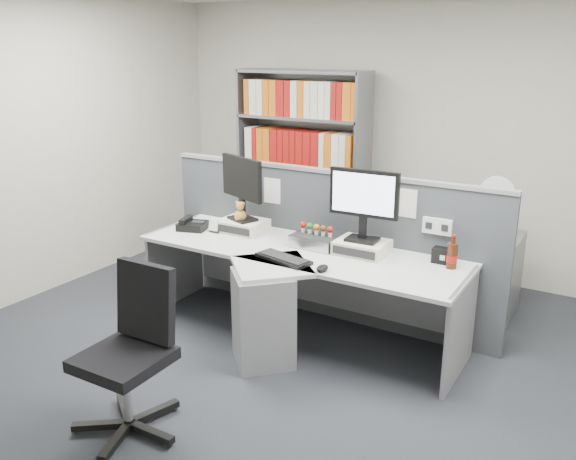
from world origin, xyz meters
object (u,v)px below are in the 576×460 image
Objects in this scene: cola_bottle at (452,256)px; keyboard at (283,259)px; desk at (284,290)px; monitor_left at (242,183)px; desk_calendar at (215,226)px; shelving_unit at (302,169)px; mouse at (322,268)px; desk_fan at (497,199)px; desk_phone at (192,225)px; filing_cabinet at (489,275)px; desktop_pc at (317,240)px; speaker at (444,256)px; office_chair at (132,346)px; monitor_right at (364,199)px.

keyboard is at bearing -156.72° from cola_bottle.
desk is 1.01m from monitor_left.
desk_calendar is 0.06× the size of shelving_unit.
keyboard is at bearing 172.14° from mouse.
desk_calendar is at bearing -150.34° from desk_fan.
desk_phone is 2.58m from filing_cabinet.
desk_phone is (-1.12, -0.17, -0.01)m from desktop_pc.
keyboard is at bearing -13.76° from desk_phone.
desk_calendar is at bearing -171.46° from desktop_pc.
desk is at bearing 115.92° from keyboard.
desktop_pc is 1.44× the size of cola_bottle.
keyboard is 0.35m from mouse.
cola_bottle reaches higher than desk_phone.
monitor_left is 0.77× the size of filing_cabinet.
monitor_left is at bearing 149.22° from desk.
office_chair is at bearing -125.52° from speaker.
monitor_right is at bearing 45.67° from keyboard.
monitor_left is 2.11m from desk_fan.
desk_fan reaches higher than keyboard.
mouse is 0.91m from speaker.
mouse is at bearing -118.82° from desk_fan.
keyboard is 2.13m from shelving_unit.
monitor_right reaches higher than desktop_pc.
shelving_unit is (-0.90, 1.85, 0.52)m from desk.
speaker is at bearing 7.58° from desk_calendar.
desktop_pc is at bearing -137.77° from desk_fan.
desk_phone is at bearing -171.40° from desktop_pc.
filing_cabinet is (1.84, 1.02, -0.79)m from monitor_left.
mouse reaches higher than filing_cabinet.
mouse is at bearing -7.86° from keyboard.
keyboard reaches higher than desk.
mouse is at bearing 63.20° from office_chair.
desk_phone is at bearing -95.19° from shelving_unit.
desk_fan is (1.17, 1.45, 0.29)m from keyboard.
desk_phone is at bearing -172.29° from speaker.
filing_cabinet is (0.83, 1.50, -0.39)m from mouse.
shelving_unit is at bearing 115.96° from keyboard.
desk_calendar reaches higher than desk.
desk is at bearing -64.04° from shelving_unit.
desk_phone is at bearing 166.24° from keyboard.
speaker is 0.17× the size of office_chair.
desk_phone reaches higher than mouse.
mouse is 0.47× the size of cola_bottle.
desk_fan is at bearing 61.18° from mouse.
monitor_left is 1.15× the size of keyboard.
desk is 0.91m from monitor_right.
office_chair is (0.80, -1.53, -0.23)m from desk_phone.
filing_cabinet is 0.67m from desk_fan.
desk_phone reaches higher than keyboard.
desktop_pc is 0.51× the size of filing_cabinet.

